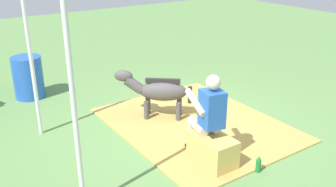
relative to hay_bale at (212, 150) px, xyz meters
The scene contains 9 objects.
ground_plane 1.21m from the hay_bale, 20.11° to the right, with size 24.00×24.00×0.00m, color #608C4C.
hay_patch 1.24m from the hay_bale, 27.18° to the right, with size 3.16×2.53×0.02m, color tan.
hay_bale is the anchor object (origin of this frame).
person_seated 0.52m from the hay_bale, ahead, with size 0.70×0.50×1.31m.
pony_standing 1.72m from the hay_bale, ahead, with size 0.98×1.13×0.87m.
soda_bottle 0.65m from the hay_bale, 142.89° to the right, with size 0.07×0.07×0.24m.
water_barrel 4.21m from the hay_bale, 19.95° to the left, with size 0.58×0.58×0.84m, color blue.
tent_pole_left 2.12m from the hay_bale, 86.95° to the left, with size 0.06×0.06×2.42m, color silver.
tent_pole_right 3.02m from the hay_bale, 37.37° to the left, with size 0.06×0.06×2.42m, color silver.
Camera 1 is at (-4.57, 3.48, 2.90)m, focal length 40.36 mm.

